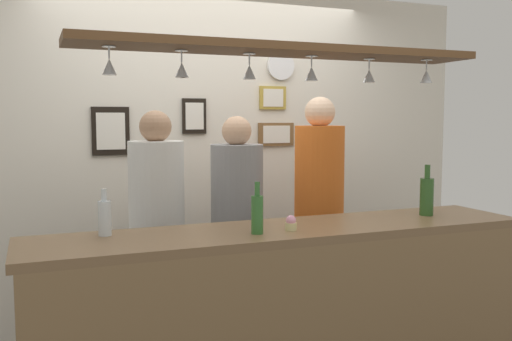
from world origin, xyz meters
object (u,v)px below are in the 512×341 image
person_middle_grey_shirt (237,216)px  picture_frame_crest (194,116)px  cupcake (291,223)px  picture_frame_lower_pair (276,134)px  bottle_champagne_green (427,195)px  picture_frame_caricature (111,131)px  bottle_beer_green_import (257,213)px  picture_frame_upper_small (273,98)px  person_left_white_patterned_shirt (157,218)px  wall_clock (281,66)px  person_right_orange_shirt (319,198)px  bottle_soda_clear (105,217)px

person_middle_grey_shirt → picture_frame_crest: bearing=98.6°
cupcake → picture_frame_lower_pair: size_ratio=0.26×
bottle_champagne_green → picture_frame_caricature: picture_frame_caricature is taller
person_middle_grey_shirt → bottle_beer_green_import: (-0.20, -0.85, 0.17)m
bottle_champagne_green → cupcake: (-0.94, -0.11, -0.08)m
picture_frame_upper_small → person_left_white_patterned_shirt: bearing=-148.4°
picture_frame_crest → wall_clock: 0.80m
bottle_beer_green_import → cupcake: bottle_beer_green_import is taller
person_middle_grey_shirt → picture_frame_caricature: 1.11m
picture_frame_crest → picture_frame_caricature: 0.62m
person_right_orange_shirt → picture_frame_upper_small: bearing=95.8°
bottle_soda_clear → picture_frame_caricature: 1.33m
bottle_soda_clear → cupcake: (0.90, -0.22, -0.06)m
bottle_beer_green_import → picture_frame_caricature: size_ratio=0.76×
picture_frame_caricature → person_middle_grey_shirt: bearing=-42.7°
bottle_soda_clear → picture_frame_crest: bearing=57.4°
person_middle_grey_shirt → picture_frame_crest: picture_frame_crest is taller
bottle_beer_green_import → wall_clock: (0.80, 1.49, 0.88)m
person_middle_grey_shirt → bottle_champagne_green: person_middle_grey_shirt is taller
person_left_white_patterned_shirt → person_right_orange_shirt: size_ratio=0.94×
bottle_beer_green_import → picture_frame_caricature: 1.63m
person_left_white_patterned_shirt → picture_frame_caricature: (-0.18, 0.65, 0.52)m
person_left_white_patterned_shirt → cupcake: 0.98m
person_left_white_patterned_shirt → bottle_champagne_green: size_ratio=5.55×
person_right_orange_shirt → picture_frame_caricature: 1.53m
person_middle_grey_shirt → cupcake: 0.84m
picture_frame_caricature → picture_frame_lower_pair: size_ratio=1.13×
person_middle_grey_shirt → bottle_soda_clear: (-0.91, -0.61, 0.16)m
bottle_champagne_green → picture_frame_crest: size_ratio=1.15×
bottle_champagne_green → person_left_white_patterned_shirt: bearing=153.6°
bottle_champagne_green → wall_clock: size_ratio=1.36×
person_left_white_patterned_shirt → bottle_beer_green_import: 0.92m
picture_frame_crest → wall_clock: size_ratio=1.18×
picture_frame_lower_pair → wall_clock: bearing=-10.0°
person_right_orange_shirt → picture_frame_upper_small: (-0.07, 0.65, 0.71)m
bottle_champagne_green → picture_frame_lower_pair: picture_frame_lower_pair is taller
person_left_white_patterned_shirt → wall_clock: size_ratio=7.56×
bottle_champagne_green → bottle_soda_clear: bottle_champagne_green is taller
bottle_beer_green_import → picture_frame_crest: 1.58m
bottle_champagne_green → picture_frame_crest: bearing=126.8°
picture_frame_upper_small → person_right_orange_shirt: bearing=-84.2°
person_middle_grey_shirt → picture_frame_lower_pair: size_ratio=5.44×
person_right_orange_shirt → wall_clock: wall_clock is taller
person_left_white_patterned_shirt → picture_frame_lower_pair: bearing=30.9°
cupcake → wall_clock: 1.86m
person_left_white_patterned_shirt → picture_frame_upper_small: 1.46m
bottle_soda_clear → picture_frame_lower_pair: size_ratio=0.77×
person_left_white_patterned_shirt → picture_frame_caricature: bearing=105.6°
cupcake → picture_frame_caricature: (-0.70, 1.49, 0.45)m
person_middle_grey_shirt → picture_frame_crest: 0.93m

